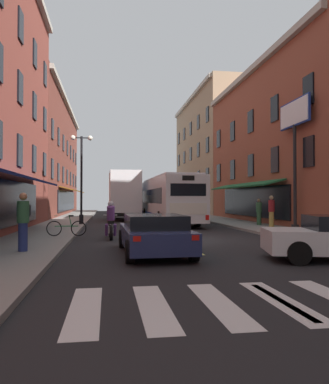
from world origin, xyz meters
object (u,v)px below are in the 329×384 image
object	(u,v)px
transit_bus	(169,199)
pedestrian_far	(259,211)
pedestrian_mid	(271,211)
street_lamp_twin	(81,175)
pedestrian_near	(23,220)
bicycle_near	(66,228)
sedan_far	(154,233)
sedan_mid	(120,208)
billboard_sign	(295,129)
motorcycle_rider	(111,223)
box_truck	(124,196)

from	to	relation	value
transit_bus	pedestrian_far	world-z (taller)	transit_bus
pedestrian_mid	pedestrian_far	bearing A→B (deg)	-4.47
pedestrian_mid	street_lamp_twin	bearing A→B (deg)	64.77
pedestrian_near	bicycle_near	bearing A→B (deg)	-92.18
sedan_far	street_lamp_twin	xyz separation A→B (m)	(-3.13, 13.00, 2.65)
sedan_mid	sedan_far	xyz separation A→B (m)	(-0.01, -32.11, -0.05)
bicycle_near	pedestrian_near	bearing A→B (deg)	-99.87
transit_bus	pedestrian_near	size ratio (longest dim) A/B	6.70
street_lamp_twin	transit_bus	bearing A→B (deg)	17.33
sedan_mid	bicycle_near	world-z (taller)	sedan_mid
pedestrian_mid	pedestrian_far	xyz separation A→B (m)	(0.02, 1.87, -0.10)
pedestrian_near	pedestrian_mid	xyz separation A→B (m)	(11.94, 8.40, -0.02)
billboard_sign	motorcycle_rider	bearing A→B (deg)	-167.10
sedan_mid	bicycle_near	size ratio (longest dim) A/B	2.51
pedestrian_near	pedestrian_mid	bearing A→B (deg)	-137.19
billboard_sign	street_lamp_twin	bearing A→B (deg)	153.24
sedan_mid	motorcycle_rider	size ratio (longest dim) A/B	2.07
box_truck	pedestrian_mid	size ratio (longest dim) A/B	3.91
bicycle_near	box_truck	bearing A→B (deg)	78.24
sedan_far	motorcycle_rider	xyz separation A→B (m)	(-1.31, 4.85, 0.05)
street_lamp_twin	bicycle_near	bearing A→B (deg)	-90.61
sedan_far	street_lamp_twin	distance (m)	13.63
sedan_far	motorcycle_rider	world-z (taller)	motorcycle_rider
sedan_mid	street_lamp_twin	distance (m)	19.54
billboard_sign	motorcycle_rider	xyz separation A→B (m)	(-9.86, -2.26, -4.80)
billboard_sign	pedestrian_near	size ratio (longest dim) A/B	3.87
sedan_far	pedestrian_far	xyz separation A→B (m)	(7.93, 10.54, 0.32)
sedan_mid	street_lamp_twin	world-z (taller)	street_lamp_twin
box_truck	motorcycle_rider	distance (m)	15.18
box_truck	street_lamp_twin	distance (m)	7.67
pedestrian_mid	street_lamp_twin	size ratio (longest dim) A/B	0.31
sedan_far	street_lamp_twin	world-z (taller)	street_lamp_twin
billboard_sign	pedestrian_far	distance (m)	5.72
sedan_mid	motorcycle_rider	distance (m)	27.29
billboard_sign	transit_bus	world-z (taller)	billboard_sign
sedan_mid	motorcycle_rider	xyz separation A→B (m)	(-1.33, -27.25, -0.00)
sedan_mid	pedestrian_mid	xyz separation A→B (m)	(7.89, -23.44, 0.37)
box_truck	pedestrian_mid	distance (m)	13.85
pedestrian_far	pedestrian_mid	bearing A→B (deg)	71.33
transit_bus	pedestrian_mid	distance (m)	8.00
billboard_sign	box_truck	size ratio (longest dim) A/B	0.99
billboard_sign	pedestrian_mid	bearing A→B (deg)	112.25
pedestrian_near	street_lamp_twin	bearing A→B (deg)	-86.36
billboard_sign	box_truck	bearing A→B (deg)	123.99
transit_bus	bicycle_near	world-z (taller)	transit_bus
pedestrian_near	pedestrian_far	xyz separation A→B (m)	(11.96, 10.27, -0.12)
motorcycle_rider	transit_bus	bearing A→B (deg)	67.14
sedan_mid	billboard_sign	bearing A→B (deg)	-71.16
pedestrian_far	sedan_mid	bearing A→B (deg)	-87.87
transit_bus	box_truck	xyz separation A→B (m)	(-3.01, 5.04, 0.30)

